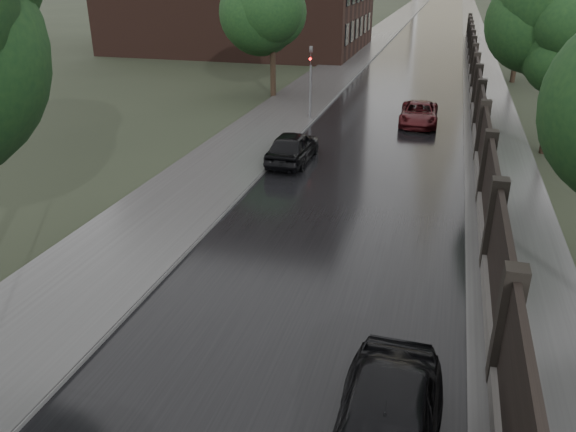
# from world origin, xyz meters

# --- Properties ---
(fence_right) EXTENTS (0.45, 75.72, 2.70)m
(fence_right) POSITION_xyz_m (4.60, 32.01, 1.01)
(fence_right) COLOR #383533
(fence_right) RESTS_ON ground
(tree_left_far) EXTENTS (4.25, 4.25, 7.39)m
(tree_left_far) POSITION_xyz_m (-8.00, 30.00, 5.24)
(tree_left_far) COLOR black
(tree_left_far) RESTS_ON ground
(tree_right_b) EXTENTS (4.08, 4.08, 7.01)m
(tree_right_b) POSITION_xyz_m (7.50, 22.00, 4.95)
(tree_right_b) COLOR black
(tree_right_b) RESTS_ON ground
(tree_right_c) EXTENTS (4.08, 4.08, 7.01)m
(tree_right_c) POSITION_xyz_m (7.50, 40.00, 4.95)
(tree_right_c) COLOR black
(tree_right_c) RESTS_ON ground
(traffic_light) EXTENTS (0.16, 0.32, 4.00)m
(traffic_light) POSITION_xyz_m (-4.30, 24.99, 2.40)
(traffic_light) COLOR #59595E
(traffic_light) RESTS_ON ground
(hatchback_left) EXTENTS (1.67, 4.09, 1.39)m
(hatchback_left) POSITION_xyz_m (-3.27, 17.61, 0.70)
(hatchback_left) COLOR black
(hatchback_left) RESTS_ON ground
(car_right_far) EXTENTS (2.10, 4.33, 1.19)m
(car_right_far) POSITION_xyz_m (1.60, 25.67, 0.59)
(car_right_far) COLOR black
(car_right_far) RESTS_ON ground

